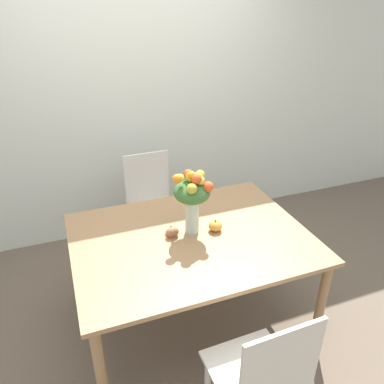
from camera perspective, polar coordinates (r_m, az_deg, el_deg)
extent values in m
plane|color=brown|center=(2.96, -0.14, -18.78)|extent=(12.00, 12.00, 0.00)
cube|color=silver|center=(3.52, -8.72, 14.34)|extent=(8.00, 0.06, 2.70)
cube|color=#9E754C|center=(2.48, -0.16, -7.05)|extent=(1.53, 1.16, 0.03)
cylinder|color=#9E754C|center=(2.27, -13.65, -25.53)|extent=(0.06, 0.06, 0.72)
cylinder|color=#9E754C|center=(2.67, 18.97, -16.20)|extent=(0.06, 0.06, 0.72)
cylinder|color=#9E754C|center=(3.02, -16.60, -10.04)|extent=(0.06, 0.06, 0.72)
cylinder|color=#9E754C|center=(3.33, 8.13, -5.07)|extent=(0.06, 0.06, 0.72)
cylinder|color=#B2CCBC|center=(2.45, 0.00, -3.57)|extent=(0.09, 0.09, 0.25)
cylinder|color=silver|center=(2.48, 0.00, -4.73)|extent=(0.08, 0.08, 0.13)
cylinder|color=#38662D|center=(2.44, 0.40, -2.84)|extent=(0.01, 0.01, 0.30)
cylinder|color=#38662D|center=(2.45, -0.02, -2.70)|extent=(0.01, 0.01, 0.30)
cylinder|color=#38662D|center=(2.44, -0.42, -2.86)|extent=(0.01, 0.01, 0.30)
cylinder|color=#38662D|center=(2.42, -0.24, -3.10)|extent=(0.01, 0.01, 0.30)
cylinder|color=#38662D|center=(2.42, 0.27, -3.09)|extent=(0.01, 0.01, 0.30)
ellipsoid|color=#38662D|center=(2.37, 0.00, 0.00)|extent=(0.24, 0.24, 0.14)
sphere|color=#D64C23|center=(2.30, 0.71, 1.98)|extent=(0.07, 0.07, 0.07)
sphere|color=yellow|center=(2.33, -0.09, 2.34)|extent=(0.07, 0.07, 0.07)
sphere|color=#AD9E33|center=(2.26, -0.04, 0.48)|extent=(0.07, 0.07, 0.07)
sphere|color=orange|center=(2.31, -0.09, 2.53)|extent=(0.05, 0.05, 0.05)
sphere|color=#D64C23|center=(2.32, 2.47, 0.79)|extent=(0.07, 0.07, 0.07)
sphere|color=#D64C23|center=(2.36, -0.54, 2.75)|extent=(0.06, 0.06, 0.06)
sphere|color=yellow|center=(2.31, 1.26, 1.79)|extent=(0.06, 0.06, 0.06)
sphere|color=orange|center=(2.29, -2.29, 2.02)|extent=(0.06, 0.06, 0.06)
sphere|color=yellow|center=(2.40, 1.24, 2.70)|extent=(0.06, 0.06, 0.06)
sphere|color=yellow|center=(2.33, 0.89, 2.39)|extent=(0.05, 0.05, 0.05)
sphere|color=yellow|center=(2.30, -1.82, 2.16)|extent=(0.05, 0.05, 0.05)
ellipsoid|color=gold|center=(2.51, 3.58, -5.17)|extent=(0.09, 0.09, 0.07)
cylinder|color=brown|center=(2.49, 3.60, -4.42)|extent=(0.01, 0.01, 0.02)
ellipsoid|color=#936642|center=(2.46, -3.04, -6.12)|extent=(0.09, 0.06, 0.07)
cone|color=#C64C23|center=(2.47, -3.21, -5.79)|extent=(0.09, 0.09, 0.07)
sphere|color=#936642|center=(2.41, -2.79, -6.10)|extent=(0.03, 0.03, 0.03)
cube|color=silver|center=(3.29, -5.76, -3.44)|extent=(0.42, 0.42, 0.02)
cylinder|color=silver|center=(3.25, -7.68, -8.91)|extent=(0.04, 0.04, 0.44)
cylinder|color=silver|center=(3.32, -1.93, -7.75)|extent=(0.04, 0.04, 0.44)
cylinder|color=silver|center=(3.53, -9.00, -5.78)|extent=(0.04, 0.04, 0.44)
cylinder|color=silver|center=(3.59, -3.69, -4.79)|extent=(0.04, 0.04, 0.44)
cube|color=silver|center=(3.34, -6.89, 1.99)|extent=(0.40, 0.02, 0.49)
cube|color=silver|center=(2.14, 9.19, -25.41)|extent=(0.43, 0.43, 0.02)
cylinder|color=silver|center=(2.46, 10.33, -24.39)|extent=(0.04, 0.04, 0.44)
cylinder|color=silver|center=(2.36, 2.38, -27.18)|extent=(0.04, 0.04, 0.44)
cube|color=silver|center=(1.84, 13.30, -25.03)|extent=(0.40, 0.03, 0.49)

